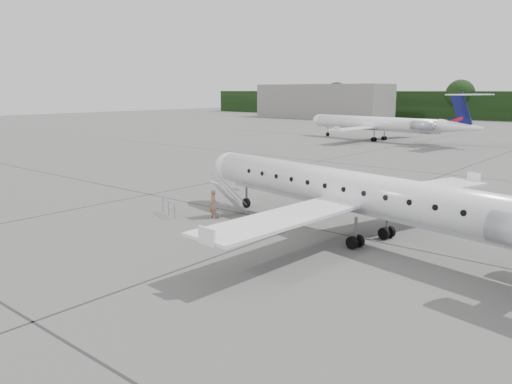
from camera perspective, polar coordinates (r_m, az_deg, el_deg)
The scene contains 8 objects.
ground at distance 24.53m, azimuth 7.97°, elevation -8.06°, with size 320.00×320.00×0.00m, color #61615F.
terminal_building at distance 153.54m, azimuth 7.68°, elevation 10.24°, with size 40.00×14.00×10.00m, color slate.
main_regional_jet at distance 27.86m, azimuth 11.66°, elevation 2.22°, with size 29.50×21.24×7.56m, color white, non-canonical shape.
airstair at distance 33.15m, azimuth -3.09°, elevation -0.66°, with size 0.85×2.34×2.37m, color white, non-canonical shape.
passenger at distance 32.46m, azimuth -4.96°, elevation -1.43°, with size 0.67×0.44×1.84m, color #8C614C.
safety_railing at distance 33.68m, azimuth -9.96°, elevation -1.82°, with size 2.20×0.08×1.00m, color gray, non-canonical shape.
baggage_cart at distance 27.97m, azimuth -4.17°, elevation -4.54°, with size 1.04×0.84×0.90m, color black, non-canonical shape.
bg_regional_left at distance 85.71m, azimuth 13.39°, elevation 8.37°, with size 29.87×21.50×7.83m, color white, non-canonical shape.
Camera 1 is at (12.09, -19.71, 8.17)m, focal length 35.00 mm.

